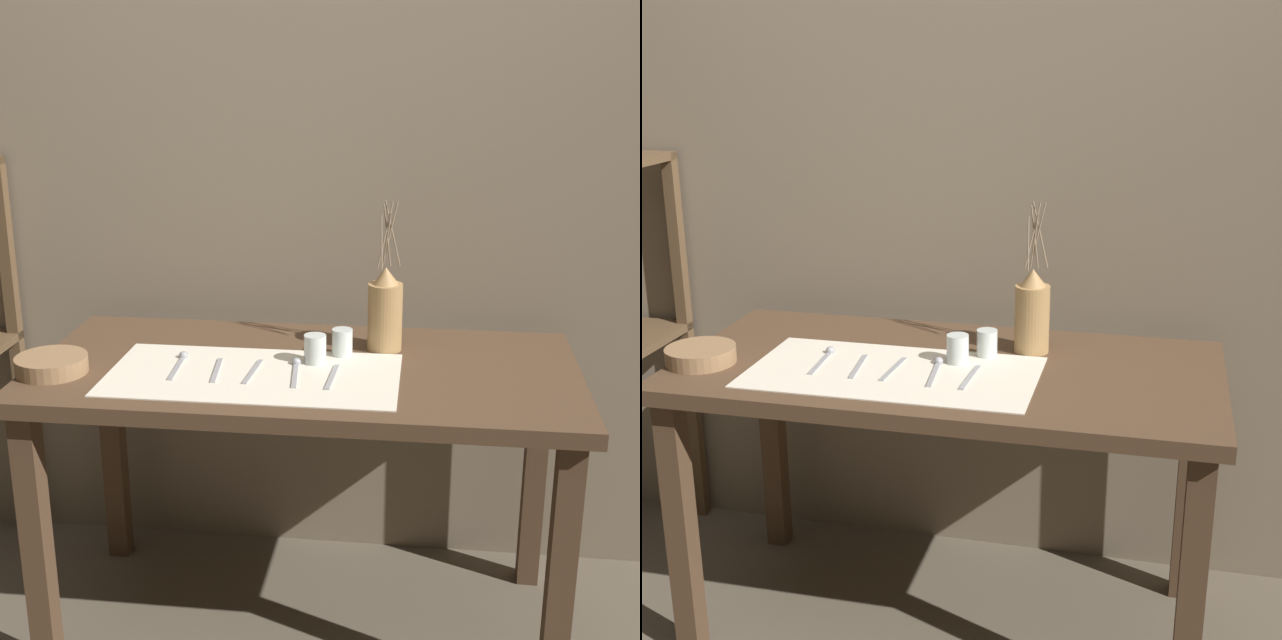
# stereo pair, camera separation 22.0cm
# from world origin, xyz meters

# --- Properties ---
(ground_plane) EXTENTS (12.00, 12.00, 0.00)m
(ground_plane) POSITION_xyz_m (0.00, 0.00, 0.00)
(ground_plane) COLOR brown
(stone_wall_back) EXTENTS (7.00, 0.06, 2.40)m
(stone_wall_back) POSITION_xyz_m (0.00, 0.45, 1.20)
(stone_wall_back) COLOR #7A6B56
(stone_wall_back) RESTS_ON ground_plane
(wooden_table) EXTENTS (1.37, 0.67, 0.76)m
(wooden_table) POSITION_xyz_m (0.00, 0.00, 0.65)
(wooden_table) COLOR #4C3523
(wooden_table) RESTS_ON ground_plane
(linen_cloth) EXTENTS (0.71, 0.37, 0.00)m
(linen_cloth) POSITION_xyz_m (-0.12, -0.09, 0.76)
(linen_cloth) COLOR beige
(linen_cloth) RESTS_ON wooden_table
(pitcher_with_flowers) EXTENTS (0.09, 0.09, 0.40)m
(pitcher_with_flowers) POSITION_xyz_m (0.19, 0.14, 0.86)
(pitcher_with_flowers) COLOR #A87F4C
(pitcher_with_flowers) RESTS_ON wooden_table
(wooden_bowl) EXTENTS (0.18, 0.18, 0.04)m
(wooden_bowl) POSITION_xyz_m (-0.61, -0.13, 0.78)
(wooden_bowl) COLOR #8E6B47
(wooden_bowl) RESTS_ON wooden_table
(glass_tumbler_near) EXTENTS (0.06, 0.06, 0.07)m
(glass_tumbler_near) POSITION_xyz_m (0.02, 0.01, 0.80)
(glass_tumbler_near) COLOR silver
(glass_tumbler_near) RESTS_ON wooden_table
(glass_tumbler_far) EXTENTS (0.05, 0.05, 0.07)m
(glass_tumbler_far) POSITION_xyz_m (0.09, 0.08, 0.80)
(glass_tumbler_far) COLOR silver
(glass_tumbler_far) RESTS_ON wooden_table
(spoon_inner) EXTENTS (0.03, 0.18, 0.02)m
(spoon_inner) POSITION_xyz_m (-0.31, -0.02, 0.76)
(spoon_inner) COLOR #939399
(spoon_inner) RESTS_ON wooden_table
(fork_outer) EXTENTS (0.03, 0.16, 0.00)m
(fork_outer) POSITION_xyz_m (-0.21, -0.08, 0.76)
(fork_outer) COLOR #939399
(fork_outer) RESTS_ON wooden_table
(knife_center) EXTENTS (0.02, 0.16, 0.00)m
(knife_center) POSITION_xyz_m (-0.12, -0.08, 0.76)
(knife_center) COLOR #939399
(knife_center) RESTS_ON wooden_table
(spoon_outer) EXTENTS (0.04, 0.18, 0.02)m
(spoon_outer) POSITION_xyz_m (-0.02, -0.04, 0.76)
(spoon_outer) COLOR #939399
(spoon_outer) RESTS_ON wooden_table
(fork_inner) EXTENTS (0.02, 0.16, 0.00)m
(fork_inner) POSITION_xyz_m (0.08, -0.09, 0.76)
(fork_inner) COLOR #939399
(fork_inner) RESTS_ON wooden_table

